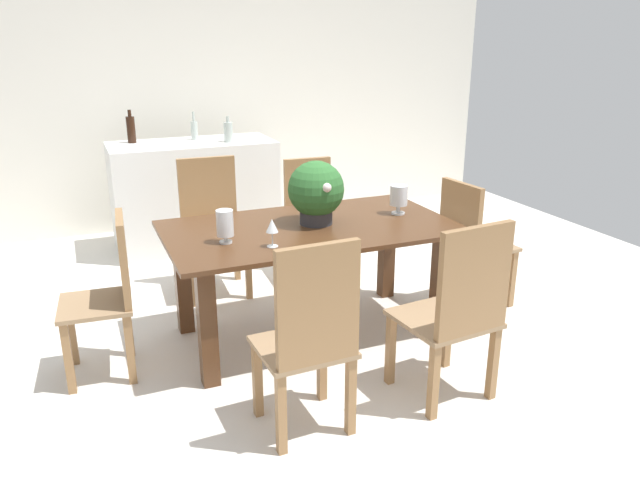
# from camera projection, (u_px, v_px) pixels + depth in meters

# --- Properties ---
(ground_plane) EXTENTS (7.04, 7.04, 0.00)m
(ground_plane) POSITION_uv_depth(u_px,v_px,m) (297.00, 316.00, 4.35)
(ground_plane) COLOR silver
(back_wall) EXTENTS (6.40, 0.10, 2.60)m
(back_wall) POSITION_uv_depth(u_px,v_px,m) (205.00, 97.00, 6.20)
(back_wall) COLOR silver
(back_wall) RESTS_ON ground
(dining_table) EXTENTS (1.82, 1.02, 0.75)m
(dining_table) POSITION_uv_depth(u_px,v_px,m) (310.00, 247.00, 3.92)
(dining_table) COLOR #4C2D19
(dining_table) RESTS_ON ground
(chair_far_left) EXTENTS (0.50, 0.50, 1.02)m
(chair_far_left) POSITION_uv_depth(u_px,v_px,m) (211.00, 219.00, 4.69)
(chair_far_left) COLOR olive
(chair_far_left) RESTS_ON ground
(chair_far_right) EXTENTS (0.45, 0.46, 0.96)m
(chair_far_right) POSITION_uv_depth(u_px,v_px,m) (311.00, 212.00, 4.99)
(chair_far_right) COLOR olive
(chair_far_right) RESTS_ON ground
(chair_near_left) EXTENTS (0.46, 0.43, 1.04)m
(chair_near_left) POSITION_uv_depth(u_px,v_px,m) (311.00, 333.00, 2.89)
(chair_near_left) COLOR olive
(chair_near_left) RESTS_ON ground
(chair_foot_end) EXTENTS (0.46, 0.48, 0.94)m
(chair_foot_end) POSITION_uv_depth(u_px,v_px,m) (469.00, 238.00, 4.39)
(chair_foot_end) COLOR olive
(chair_foot_end) RESTS_ON ground
(chair_near_right) EXTENTS (0.52, 0.51, 1.03)m
(chair_near_right) POSITION_uv_depth(u_px,v_px,m) (459.00, 306.00, 3.18)
(chair_near_right) COLOR olive
(chair_near_right) RESTS_ON ground
(chair_head_end) EXTENTS (0.43, 0.44, 0.95)m
(chair_head_end) POSITION_uv_depth(u_px,v_px,m) (110.00, 290.00, 3.49)
(chair_head_end) COLOR olive
(chair_head_end) RESTS_ON ground
(flower_centerpiece) EXTENTS (0.36, 0.38, 0.41)m
(flower_centerpiece) POSITION_uv_depth(u_px,v_px,m) (316.00, 191.00, 3.86)
(flower_centerpiece) COLOR #333338
(flower_centerpiece) RESTS_ON dining_table
(crystal_vase_left) EXTENTS (0.10, 0.10, 0.20)m
(crystal_vase_left) POSITION_uv_depth(u_px,v_px,m) (225.00, 224.00, 3.53)
(crystal_vase_left) COLOR silver
(crystal_vase_left) RESTS_ON dining_table
(crystal_vase_center_near) EXTENTS (0.12, 0.12, 0.20)m
(crystal_vase_center_near) POSITION_uv_depth(u_px,v_px,m) (399.00, 196.00, 4.09)
(crystal_vase_center_near) COLOR silver
(crystal_vase_center_near) RESTS_ON dining_table
(wine_glass) EXTENTS (0.07, 0.07, 0.17)m
(wine_glass) POSITION_uv_depth(u_px,v_px,m) (272.00, 227.00, 3.46)
(wine_glass) COLOR silver
(wine_glass) RESTS_ON dining_table
(kitchen_counter) EXTENTS (1.47, 0.67, 0.98)m
(kitchen_counter) POSITION_uv_depth(u_px,v_px,m) (195.00, 194.00, 5.69)
(kitchen_counter) COLOR silver
(kitchen_counter) RESTS_ON ground
(wine_bottle_clear) EXTENTS (0.08, 0.08, 0.23)m
(wine_bottle_clear) POSITION_uv_depth(u_px,v_px,m) (228.00, 132.00, 5.51)
(wine_bottle_clear) COLOR #B2BFB7
(wine_bottle_clear) RESTS_ON kitchen_counter
(wine_bottle_amber) EXTENTS (0.07, 0.07, 0.29)m
(wine_bottle_amber) POSITION_uv_depth(u_px,v_px,m) (131.00, 129.00, 5.46)
(wine_bottle_amber) COLOR black
(wine_bottle_amber) RESTS_ON kitchen_counter
(wine_bottle_dark) EXTENTS (0.06, 0.06, 0.26)m
(wine_bottle_dark) POSITION_uv_depth(u_px,v_px,m) (194.00, 130.00, 5.63)
(wine_bottle_dark) COLOR #B2BFB7
(wine_bottle_dark) RESTS_ON kitchen_counter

